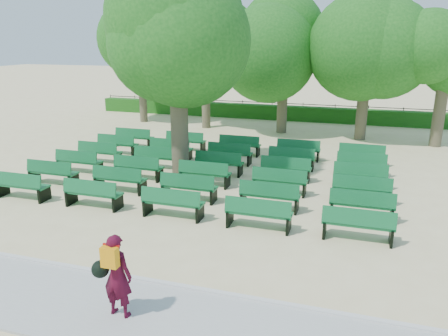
{
  "coord_description": "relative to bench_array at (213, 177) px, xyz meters",
  "views": [
    {
      "loc": [
        4.48,
        -13.68,
        5.07
      ],
      "look_at": [
        0.52,
        -1.0,
        1.1
      ],
      "focal_mm": 35.0,
      "sensor_mm": 36.0,
      "label": 1
    }
  ],
  "objects": [
    {
      "name": "person",
      "position": [
        1.0,
        -8.48,
        0.82
      ],
      "size": [
        0.78,
        0.48,
        1.64
      ],
      "rotation": [
        0.0,
        0.0,
        3.08
      ],
      "color": "#43091C",
      "rests_on": "ground"
    },
    {
      "name": "paving",
      "position": [
        0.54,
        -8.39,
        -0.06
      ],
      "size": [
        30.0,
        2.2,
        0.06
      ],
      "primitive_type": "cube",
      "color": "#B3B4AF",
      "rests_on": "ground"
    },
    {
      "name": "ground",
      "position": [
        0.54,
        -0.99,
        -0.09
      ],
      "size": [
        120.0,
        120.0,
        0.0
      ],
      "primitive_type": "plane",
      "color": "beige"
    },
    {
      "name": "tree_among",
      "position": [
        -1.18,
        -0.25,
        4.64
      ],
      "size": [
        4.84,
        4.84,
        6.96
      ],
      "color": "brown",
      "rests_on": "ground"
    },
    {
      "name": "hedge",
      "position": [
        0.54,
        13.01,
        0.36
      ],
      "size": [
        26.0,
        0.7,
        0.9
      ],
      "primitive_type": "cube",
      "color": "#1D5B17",
      "rests_on": "ground"
    },
    {
      "name": "bench_array",
      "position": [
        0.0,
        0.0,
        0.0
      ],
      "size": [
        1.84,
        0.62,
        1.15
      ],
      "rotation": [
        0.0,
        0.0,
        0.03
      ],
      "color": "#116331",
      "rests_on": "ground"
    },
    {
      "name": "tree_line",
      "position": [
        0.54,
        9.01,
        -0.09
      ],
      "size": [
        21.8,
        6.8,
        7.04
      ],
      "primitive_type": null,
      "color": "#21671C",
      "rests_on": "ground"
    },
    {
      "name": "fence",
      "position": [
        0.54,
        13.41,
        -0.09
      ],
      "size": [
        26.0,
        0.1,
        1.02
      ],
      "primitive_type": null,
      "color": "black",
      "rests_on": "ground"
    },
    {
      "name": "curb",
      "position": [
        0.54,
        -7.24,
        -0.04
      ],
      "size": [
        30.0,
        0.12,
        0.1
      ],
      "primitive_type": "cube",
      "color": "silver",
      "rests_on": "ground"
    }
  ]
}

